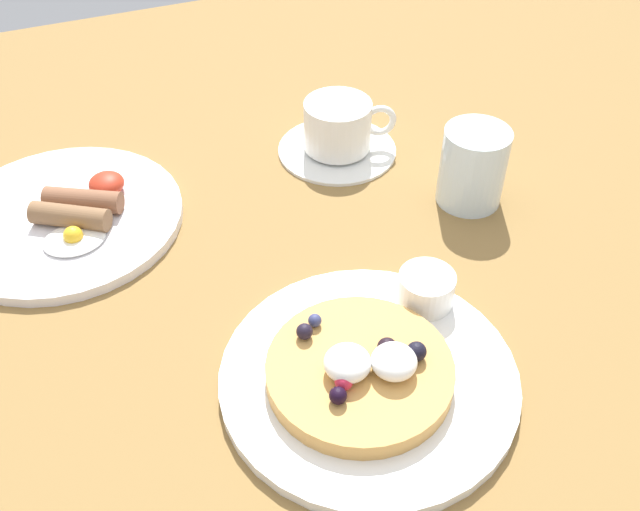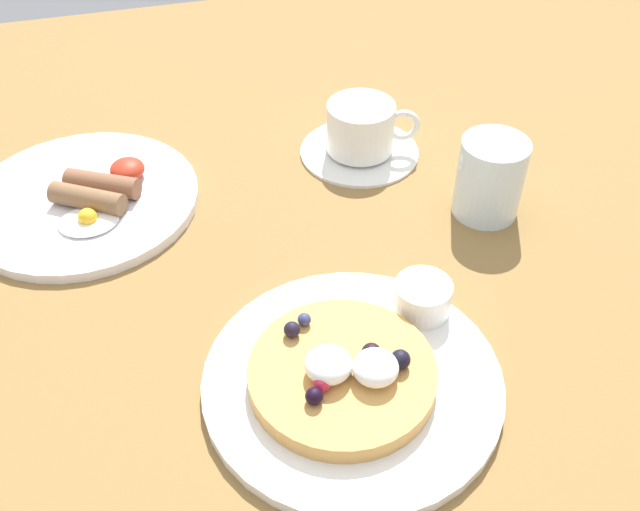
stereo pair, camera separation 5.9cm
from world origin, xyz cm
name	(u,v)px [view 1 (the left image)]	position (x,y,z in cm)	size (l,w,h in cm)	color
ground_plane	(285,329)	(0.00, 0.00, -1.50)	(180.47, 145.79, 3.00)	olive
pancake_plate	(369,378)	(4.12, -9.63, 0.59)	(25.60, 25.60, 1.17)	white
pancake_with_berries	(361,370)	(3.24, -9.92, 2.42)	(15.83, 15.83, 4.13)	tan
syrup_ramekin	(426,289)	(12.55, -3.91, 2.86)	(5.24, 5.24, 3.28)	white
breakfast_plate	(64,218)	(-17.13, 22.23, 0.58)	(25.39, 25.39, 1.17)	white
fried_breakfast	(82,208)	(-14.97, 21.02, 2.22)	(10.62, 11.82, 2.63)	brown
coffee_saucer	(337,149)	(15.44, 23.44, 0.40)	(14.32, 14.32, 0.79)	white
coffee_cup	(339,124)	(15.59, 23.39, 3.82)	(10.88, 8.02, 5.85)	white
water_glass	(473,167)	(25.27, 9.28, 4.41)	(7.16, 7.16, 8.83)	silver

